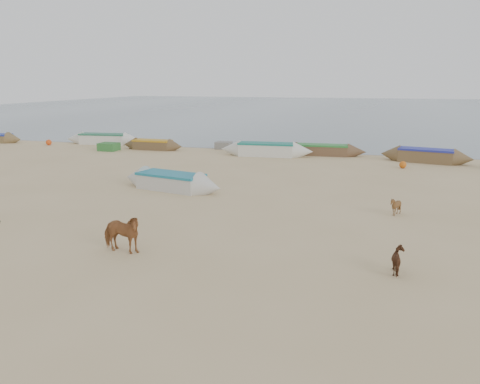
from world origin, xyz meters
name	(u,v)px	position (x,y,z in m)	size (l,w,h in m)	color
ground	(205,249)	(0.00, 0.00, 0.00)	(140.00, 140.00, 0.00)	tan
sea	(353,109)	(0.00, 82.00, 0.01)	(160.00, 160.00, 0.00)	slate
cow_adult	(121,233)	(-2.43, -1.02, 0.64)	(0.69, 1.52, 1.28)	#945A30
calf_front	(396,206)	(6.01, 5.89, 0.38)	(0.62, 0.69, 0.76)	brown
calf_right	(400,261)	(5.97, -0.24, 0.37)	(0.74, 0.63, 0.74)	#502D1A
near_canoe	(171,181)	(-4.68, 7.60, 0.42)	(5.77, 1.40, 0.83)	beige
waterline_canoes	(285,149)	(-1.34, 20.33, 0.43)	(57.39, 4.42, 0.97)	brown
beach_clutter	(346,155)	(3.07, 19.63, 0.30)	(43.36, 5.75, 0.64)	#306C30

